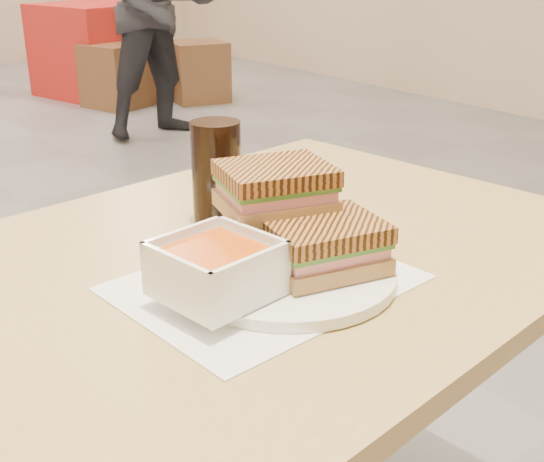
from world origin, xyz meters
TOP-DOWN VIEW (x-y plane):
  - main_table at (-0.06, -1.92)m, footprint 1.28×0.86m
  - tray_liner at (0.01, -1.99)m, footprint 0.35×0.29m
  - plate at (0.03, -2.00)m, footprint 0.26×0.26m
  - soup_bowl at (-0.07, -2.01)m, footprint 0.13×0.13m
  - panini_lower at (0.07, -2.02)m, footprint 0.15×0.14m
  - panini_upper at (0.06, -1.94)m, footprint 0.16×0.14m
  - cola_glass at (0.07, -1.79)m, footprint 0.07×0.07m
  - bg_table_1 at (1.93, 2.90)m, footprint 0.99×0.99m
  - bg_chair_1l at (1.82, 2.36)m, footprint 0.52×0.52m
  - bg_chair_1r at (2.42, 2.17)m, footprint 0.48×0.48m
  - patron_b at (1.70, 1.36)m, footprint 0.78×0.61m

SIDE VIEW (x-z plane):
  - bg_chair_1r at x=2.42m, z-range 0.00..0.45m
  - bg_chair_1l at x=1.82m, z-range 0.00..0.46m
  - bg_table_1 at x=1.93m, z-range 0.00..0.72m
  - main_table at x=-0.06m, z-range 0.26..1.01m
  - tray_liner at x=0.01m, z-range 0.75..0.75m
  - plate at x=0.03m, z-range 0.75..0.77m
  - patron_b at x=1.70m, z-range 0.00..1.58m
  - soup_bowl at x=-0.07m, z-range 0.76..0.83m
  - panini_lower at x=0.07m, z-range 0.77..0.83m
  - cola_glass at x=0.07m, z-range 0.75..0.90m
  - panini_upper at x=0.06m, z-range 0.82..0.88m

